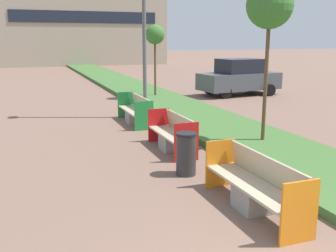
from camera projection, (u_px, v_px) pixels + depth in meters
The scene contains 9 objects.
planter_grass_strip at pixel (182, 110), 15.55m from camera, with size 2.80×120.00×0.18m.
building_backdrop at pixel (81, 23), 43.98m from camera, with size 17.95×6.98×9.17m.
bench_orange_frame at pixel (255, 189), 6.65m from camera, with size 0.65×2.43×0.94m.
bench_red_frame at pixel (173, 137), 10.23m from camera, with size 0.65×2.06×0.94m.
bench_green_frame at pixel (136, 112), 13.52m from camera, with size 0.65×2.34×0.94m.
litter_bin at pixel (186, 154), 8.37m from camera, with size 0.45×0.45×0.92m.
sapling_tree_near at pixel (270, 7), 9.93m from camera, with size 1.20×1.20×4.29m.
sapling_tree_far at pixel (155, 36), 18.52m from camera, with size 0.92×0.92×3.51m.
parked_car_distant at pixel (239, 77), 20.19m from camera, with size 4.37×2.21×1.86m.
Camera 1 is at (-2.61, -2.17, 2.86)m, focal length 42.00 mm.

